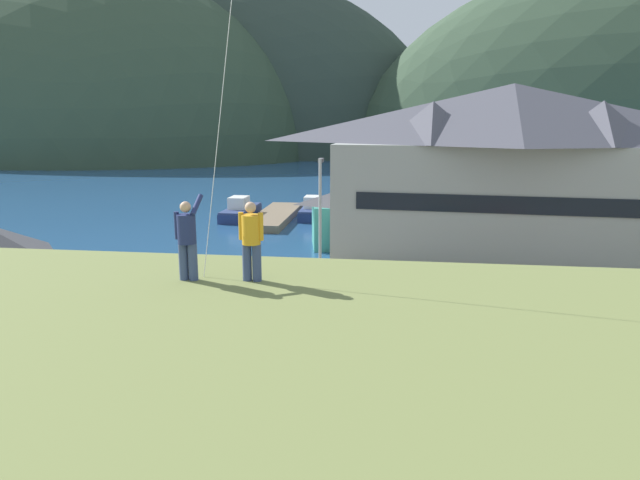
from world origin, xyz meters
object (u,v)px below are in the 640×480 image
(storage_shed_waterside, at_px, (351,216))
(parked_car_mid_row_far, at_px, (216,344))
(parked_car_lone_by_shed, at_px, (438,308))
(parking_light_pole, at_px, (320,217))
(harbor_lodge, at_px, (509,168))
(parked_car_mid_row_near, at_px, (130,286))
(person_kite_flyer, at_px, (187,237))
(parked_car_front_row_red, at_px, (294,300))
(moored_boat_outer_mooring, at_px, (313,210))
(parked_car_front_row_end, at_px, (550,312))
(parked_car_back_row_right, at_px, (467,365))
(wharf_dock, at_px, (275,216))
(person_companion, at_px, (251,239))
(moored_boat_wharfside, at_px, (240,211))

(storage_shed_waterside, xyz_separation_m, parked_car_mid_row_far, (-3.55, -21.66, -1.29))
(parked_car_lone_by_shed, xyz_separation_m, parking_light_pole, (-6.04, 4.76, 3.24))
(harbor_lodge, relative_size, storage_shed_waterside, 3.65)
(parked_car_mid_row_near, xyz_separation_m, person_kite_flyer, (8.93, -14.94, 6.05))
(harbor_lodge, xyz_separation_m, parked_car_mid_row_near, (-20.99, -13.23, -5.14))
(parked_car_front_row_red, distance_m, person_kite_flyer, 15.13)
(parking_light_pole, bearing_deg, moored_boat_outer_mooring, 99.19)
(parked_car_front_row_red, bearing_deg, parked_car_mid_row_far, -110.37)
(harbor_lodge, bearing_deg, parked_car_mid_row_far, -125.70)
(parking_light_pole, bearing_deg, parked_car_front_row_end, -22.68)
(harbor_lodge, distance_m, parked_car_back_row_right, 21.79)
(parked_car_front_row_end, height_order, parking_light_pole, parking_light_pole)
(wharf_dock, relative_size, parking_light_pole, 1.74)
(parked_car_mid_row_near, xyz_separation_m, parked_car_front_row_end, (20.44, -1.24, 0.00))
(harbor_lodge, xyz_separation_m, parked_car_front_row_end, (-0.54, -14.47, -5.14))
(parked_car_front_row_red, height_order, parked_car_mid_row_far, same)
(storage_shed_waterside, distance_m, parking_light_pole, 11.82)
(parked_car_front_row_end, xyz_separation_m, parking_light_pole, (-11.01, 4.60, 3.24))
(harbor_lodge, distance_m, parking_light_pole, 15.31)
(wharf_dock, distance_m, person_companion, 41.17)
(parked_car_front_row_red, relative_size, person_kite_flyer, 2.28)
(parked_car_front_row_red, bearing_deg, storage_shed_waterside, 84.77)
(parked_car_lone_by_shed, height_order, person_companion, person_companion)
(parked_car_front_row_red, relative_size, parked_car_mid_row_near, 1.00)
(parked_car_mid_row_far, bearing_deg, harbor_lodge, 54.30)
(parked_car_lone_by_shed, height_order, parking_light_pole, parking_light_pole)
(parked_car_front_row_red, bearing_deg, wharf_dock, 103.86)
(parked_car_front_row_red, relative_size, parked_car_mid_row_far, 0.99)
(parked_car_front_row_end, distance_m, person_companion, 17.98)
(person_kite_flyer, bearing_deg, parked_car_mid_row_near, 120.86)
(moored_boat_wharfside, height_order, parked_car_front_row_red, moored_boat_wharfside)
(parked_car_front_row_end, bearing_deg, parking_light_pole, 157.32)
(parked_car_back_row_right, bearing_deg, harbor_lodge, 76.57)
(parked_car_lone_by_shed, bearing_deg, parked_car_mid_row_near, 174.85)
(parked_car_front_row_end, bearing_deg, person_kite_flyer, -130.05)
(parked_car_lone_by_shed, height_order, parked_car_mid_row_near, same)
(parked_car_back_row_right, bearing_deg, parking_light_pole, 121.71)
(wharf_dock, bearing_deg, parked_car_front_row_end, -55.39)
(parked_car_lone_by_shed, bearing_deg, harbor_lodge, 69.35)
(person_kite_flyer, bearing_deg, storage_shed_waterside, 87.49)
(parked_car_mid_row_near, bearing_deg, parked_car_front_row_end, -3.47)
(storage_shed_waterside, distance_m, moored_boat_wharfside, 15.45)
(person_companion, bearing_deg, wharf_dock, 101.34)
(parked_car_mid_row_far, distance_m, parked_car_back_row_right, 9.40)
(harbor_lodge, bearing_deg, parked_car_mid_row_near, -147.77)
(parked_car_back_row_right, height_order, parked_car_mid_row_near, same)
(person_companion, bearing_deg, harbor_lodge, 69.18)
(harbor_lodge, relative_size, person_companion, 14.36)
(moored_boat_outer_mooring, relative_size, parked_car_mid_row_near, 1.51)
(parked_car_lone_by_shed, height_order, parked_car_back_row_right, same)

